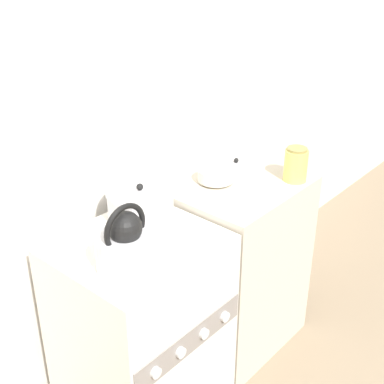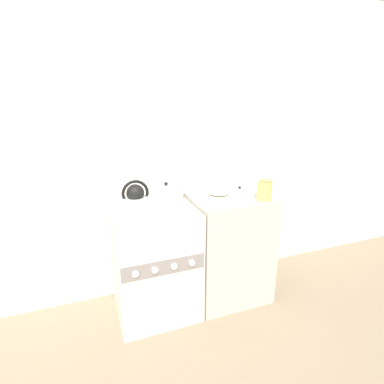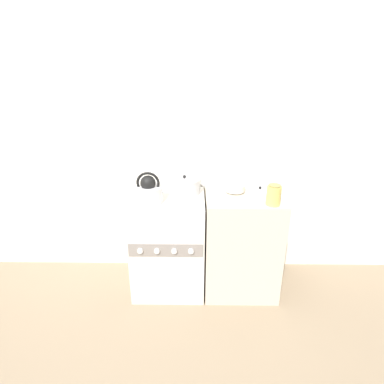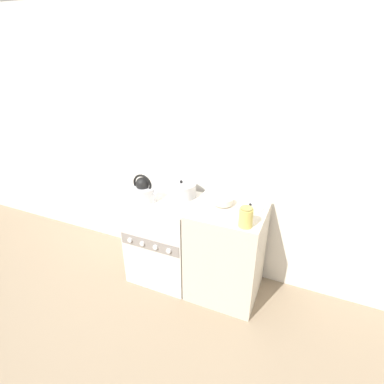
# 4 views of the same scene
# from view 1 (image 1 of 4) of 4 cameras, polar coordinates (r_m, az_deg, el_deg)

# --- Properties ---
(wall_back) EXTENTS (7.00, 0.06, 2.50)m
(wall_back) POSITION_cam_1_polar(r_m,az_deg,el_deg) (2.13, -13.07, 6.97)
(wall_back) COLOR silver
(wall_back) RESTS_ON ground_plane
(stove) EXTENTS (0.61, 0.56, 0.86)m
(stove) POSITION_cam_1_polar(r_m,az_deg,el_deg) (2.31, -5.35, -14.48)
(stove) COLOR silver
(stove) RESTS_ON ground_plane
(counter) EXTENTS (0.62, 0.56, 0.89)m
(counter) POSITION_cam_1_polar(r_m,az_deg,el_deg) (2.67, 4.22, -7.46)
(counter) COLOR beige
(counter) RESTS_ON ground_plane
(kettle) EXTENTS (0.26, 0.22, 0.25)m
(kettle) POSITION_cam_1_polar(r_m,az_deg,el_deg) (1.86, -6.97, -5.67)
(kettle) COLOR silver
(kettle) RESTS_ON stove
(cooking_pot) EXTENTS (0.28, 0.28, 0.16)m
(cooking_pot) POSITION_cam_1_polar(r_m,az_deg,el_deg) (2.17, -5.50, -1.34)
(cooking_pot) COLOR silver
(cooking_pot) RESTS_ON stove
(enamel_bowl) EXTENTS (0.16, 0.16, 0.07)m
(enamel_bowl) POSITION_cam_1_polar(r_m,az_deg,el_deg) (2.42, 2.55, 1.85)
(enamel_bowl) COLOR beige
(enamel_bowl) RESTS_ON counter
(storage_jar) EXTENTS (0.11, 0.11, 0.16)m
(storage_jar) POSITION_cam_1_polar(r_m,az_deg,el_deg) (2.46, 11.01, 2.89)
(storage_jar) COLOR #E0CC66
(storage_jar) RESTS_ON counter
(loose_pot_lid) EXTENTS (0.23, 0.23, 0.03)m
(loose_pot_lid) POSITION_cam_1_polar(r_m,az_deg,el_deg) (2.62, 4.73, 3.06)
(loose_pot_lid) COLOR silver
(loose_pot_lid) RESTS_ON counter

